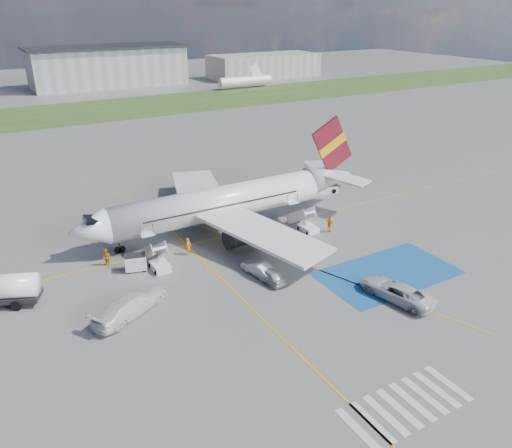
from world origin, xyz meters
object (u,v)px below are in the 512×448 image
object	(u,v)px
airliner	(230,201)
car_silver_b	(259,268)
car_silver_a	(270,275)
van_white_b	(131,302)
belt_loader	(319,190)
gpu_cart	(136,263)
van_white_a	(397,289)

from	to	relation	value
airliner	car_silver_b	size ratio (longest dim) A/B	8.79
car_silver_a	van_white_b	distance (m)	13.44
belt_loader	car_silver_b	bearing A→B (deg)	-123.24
gpu_cart	van_white_a	xyz separation A→B (m)	(18.94, -17.20, 0.24)
gpu_cart	van_white_b	size ratio (longest dim) A/B	0.40
car_silver_b	van_white_b	size ratio (longest dim) A/B	0.70
airliner	van_white_b	xyz separation A→B (m)	(-15.95, -11.96, -2.22)
belt_loader	car_silver_b	size ratio (longest dim) A/B	1.45
van_white_a	belt_loader	bearing A→B (deg)	-123.88
car_silver_b	van_white_a	bearing A→B (deg)	120.31
airliner	car_silver_b	bearing A→B (deg)	-103.72
car_silver_b	van_white_a	xyz separation A→B (m)	(8.61, -10.21, 0.35)
car_silver_a	van_white_b	xyz separation A→B (m)	(-13.36, 1.36, 0.50)
car_silver_a	van_white_b	bearing A→B (deg)	-11.90
van_white_a	van_white_b	xyz separation A→B (m)	(-21.71, 9.92, 0.14)
car_silver_a	van_white_a	size ratio (longest dim) A/B	0.72
car_silver_b	airliner	bearing A→B (deg)	-113.54
car_silver_b	van_white_b	distance (m)	13.11
airliner	car_silver_b	distance (m)	12.31
gpu_cart	car_silver_b	world-z (taller)	gpu_cart
airliner	van_white_a	bearing A→B (deg)	-75.25
car_silver_b	van_white_a	size ratio (longest dim) A/B	0.76
gpu_cart	van_white_a	world-z (taller)	van_white_a
car_silver_b	van_white_a	world-z (taller)	van_white_a
van_white_a	car_silver_a	bearing A→B (deg)	-57.17
airliner	van_white_b	size ratio (longest dim) A/B	6.12
airliner	van_white_a	distance (m)	22.75
belt_loader	van_white_a	distance (m)	28.45
airliner	van_white_a	xyz separation A→B (m)	(5.76, -21.88, -2.35)
gpu_cart	belt_loader	world-z (taller)	gpu_cart
car_silver_a	van_white_b	size ratio (longest dim) A/B	0.66
belt_loader	car_silver_b	distance (m)	25.24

